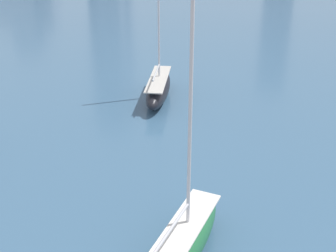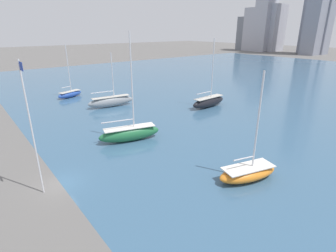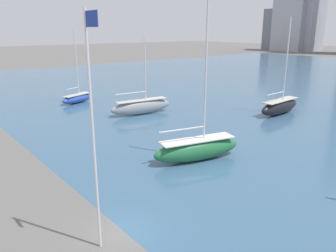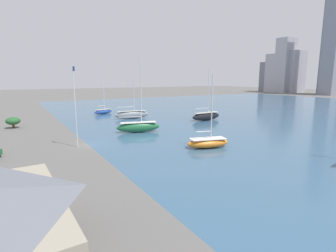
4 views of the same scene
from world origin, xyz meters
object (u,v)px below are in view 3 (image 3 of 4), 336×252
flag_pole (93,130)px  sailboat_blue (77,98)px  sailboat_black (280,106)px  sailboat_green (197,148)px  sailboat_gray (141,106)px

flag_pole → sailboat_blue: 39.43m
flag_pole → sailboat_blue: bearing=157.0°
sailboat_black → sailboat_green: sailboat_green is taller
flag_pole → sailboat_blue: size_ratio=1.07×
sailboat_blue → flag_pole: bearing=-42.3°
sailboat_black → sailboat_blue: 31.71m
sailboat_gray → sailboat_green: bearing=-11.2°
sailboat_gray → sailboat_green: (17.29, -6.00, 0.01)m
sailboat_gray → sailboat_blue: sailboat_blue is taller
sailboat_gray → sailboat_black: size_ratio=0.80×
flag_pole → sailboat_black: 36.11m
flag_pole → sailboat_green: (-5.62, 12.96, -5.61)m
sailboat_black → flag_pole: bearing=-75.2°
sailboat_blue → sailboat_green: bearing=-23.6°
sailboat_gray → sailboat_green: 18.31m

